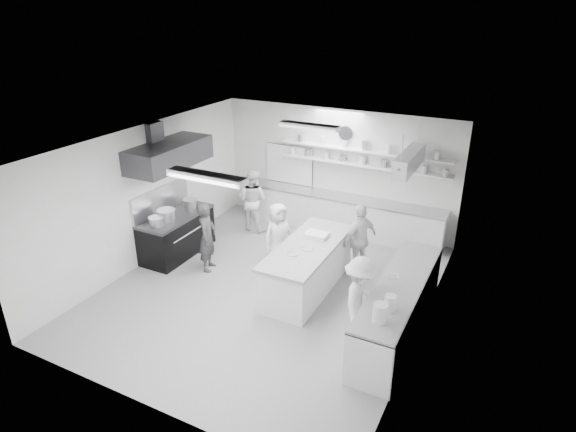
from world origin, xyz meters
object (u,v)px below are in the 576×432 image
at_px(back_counter, 342,214).
at_px(cook_back, 252,200).
at_px(prep_island, 307,268).
at_px(stove, 177,235).
at_px(right_counter, 398,309).
at_px(cook_stove, 207,237).

distance_m(back_counter, cook_back, 2.25).
bearing_deg(back_counter, cook_back, -156.41).
bearing_deg(back_counter, prep_island, -82.67).
bearing_deg(stove, prep_island, -0.27).
height_order(right_counter, cook_back, cook_back).
bearing_deg(right_counter, back_counter, 124.65).
relative_size(right_counter, cook_back, 2.09).
distance_m(right_counter, prep_island, 2.07).
bearing_deg(back_counter, cook_stove, -121.25).
xyz_separation_m(stove, right_counter, (5.25, -0.60, 0.02)).
bearing_deg(cook_back, prep_island, 140.70).
bearing_deg(stove, cook_stove, -13.92).
height_order(back_counter, cook_back, cook_back).
bearing_deg(prep_island, cook_back, 140.76).
height_order(back_counter, right_counter, right_counter).
bearing_deg(right_counter, prep_island, 163.61).
distance_m(right_counter, cook_stove, 4.23).
xyz_separation_m(right_counter, cook_back, (-4.39, 2.51, 0.32)).
bearing_deg(cook_stove, cook_back, -12.92).
relative_size(stove, cook_back, 1.14).
distance_m(back_counter, right_counter, 4.13).
xyz_separation_m(right_counter, cook_stove, (-4.21, 0.34, 0.29)).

